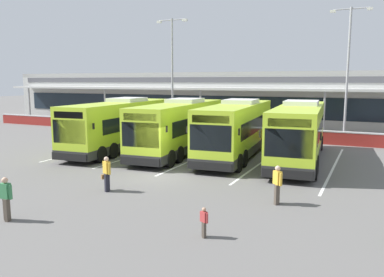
% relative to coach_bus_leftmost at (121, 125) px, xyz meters
% --- Properties ---
extents(ground_plane, '(200.00, 200.00, 0.00)m').
position_rel_coach_bus_leftmost_xyz_m(ground_plane, '(6.46, -5.57, -1.79)').
color(ground_plane, '#605E5B').
extents(terminal_building, '(70.00, 13.00, 6.00)m').
position_rel_coach_bus_leftmost_xyz_m(terminal_building, '(6.46, 21.34, 1.23)').
color(terminal_building, '#B7B7B2').
rests_on(terminal_building, ground).
extents(red_barrier_wall, '(60.00, 0.40, 1.10)m').
position_rel_coach_bus_leftmost_xyz_m(red_barrier_wall, '(6.46, 8.93, -1.23)').
color(red_barrier_wall, maroon).
rests_on(red_barrier_wall, ground).
extents(coach_bus_leftmost, '(3.82, 12.33, 3.78)m').
position_rel_coach_bus_leftmost_xyz_m(coach_bus_leftmost, '(0.00, 0.00, 0.00)').
color(coach_bus_leftmost, '#B7DB2D').
rests_on(coach_bus_leftmost, ground).
extents(coach_bus_left_centre, '(3.82, 12.33, 3.78)m').
position_rel_coach_bus_leftmost_xyz_m(coach_bus_left_centre, '(4.53, 0.68, 0.00)').
color(coach_bus_left_centre, '#B7DB2D').
rests_on(coach_bus_left_centre, ground).
extents(coach_bus_centre, '(3.82, 12.33, 3.78)m').
position_rel_coach_bus_leftmost_xyz_m(coach_bus_centre, '(8.54, 1.25, 0.00)').
color(coach_bus_centre, '#B7DB2D').
rests_on(coach_bus_centre, ground).
extents(coach_bus_right_centre, '(3.82, 12.33, 3.78)m').
position_rel_coach_bus_leftmost_xyz_m(coach_bus_right_centre, '(12.63, 1.22, 0.00)').
color(coach_bus_right_centre, '#B7DB2D').
rests_on(coach_bus_right_centre, ground).
extents(bay_stripe_far_west, '(0.14, 13.00, 0.01)m').
position_rel_coach_bus_leftmost_xyz_m(bay_stripe_far_west, '(-1.94, 0.43, -1.78)').
color(bay_stripe_far_west, silver).
rests_on(bay_stripe_far_west, ground).
extents(bay_stripe_west, '(0.14, 13.00, 0.01)m').
position_rel_coach_bus_leftmost_xyz_m(bay_stripe_west, '(2.26, 0.43, -1.78)').
color(bay_stripe_west, silver).
rests_on(bay_stripe_west, ground).
extents(bay_stripe_mid_west, '(0.14, 13.00, 0.01)m').
position_rel_coach_bus_leftmost_xyz_m(bay_stripe_mid_west, '(6.46, 0.43, -1.78)').
color(bay_stripe_mid_west, silver).
rests_on(bay_stripe_mid_west, ground).
extents(bay_stripe_centre, '(0.14, 13.00, 0.01)m').
position_rel_coach_bus_leftmost_xyz_m(bay_stripe_centre, '(10.66, 0.43, -1.78)').
color(bay_stripe_centre, silver).
rests_on(bay_stripe_centre, ground).
extents(bay_stripe_mid_east, '(0.14, 13.00, 0.01)m').
position_rel_coach_bus_leftmost_xyz_m(bay_stripe_mid_east, '(14.86, 0.43, -1.78)').
color(bay_stripe_mid_east, silver).
rests_on(bay_stripe_mid_east, ground).
extents(pedestrian_with_handbag, '(0.63, 0.48, 1.62)m').
position_rel_coach_bus_leftmost_xyz_m(pedestrian_with_handbag, '(5.87, -9.41, -0.93)').
color(pedestrian_with_handbag, black).
rests_on(pedestrian_with_handbag, ground).
extents(pedestrian_in_dark_coat, '(0.54, 0.30, 1.62)m').
position_rel_coach_bus_leftmost_xyz_m(pedestrian_in_dark_coat, '(4.96, -14.06, -0.91)').
color(pedestrian_in_dark_coat, '#4C4238').
rests_on(pedestrian_in_dark_coat, ground).
extents(pedestrian_child, '(0.33, 0.24, 1.00)m').
position_rel_coach_bus_leftmost_xyz_m(pedestrian_child, '(12.05, -12.38, -1.24)').
color(pedestrian_child, '#4C4238').
rests_on(pedestrian_child, ground).
extents(pedestrian_near_bin, '(0.46, 0.43, 1.62)m').
position_rel_coach_bus_leftmost_xyz_m(pedestrian_near_bin, '(13.40, -7.96, -0.91)').
color(pedestrian_near_bin, '#4C4238').
rests_on(pedestrian_near_bin, ground).
extents(lamp_post_west, '(3.24, 0.28, 11.00)m').
position_rel_coach_bus_leftmost_xyz_m(lamp_post_west, '(-1.39, 10.60, 4.50)').
color(lamp_post_west, '#9E9EA3').
rests_on(lamp_post_west, ground).
extents(lamp_post_centre, '(3.24, 0.28, 11.00)m').
position_rel_coach_bus_leftmost_xyz_m(lamp_post_centre, '(14.60, 11.69, 4.50)').
color(lamp_post_centre, '#9E9EA3').
rests_on(lamp_post_centre, ground).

